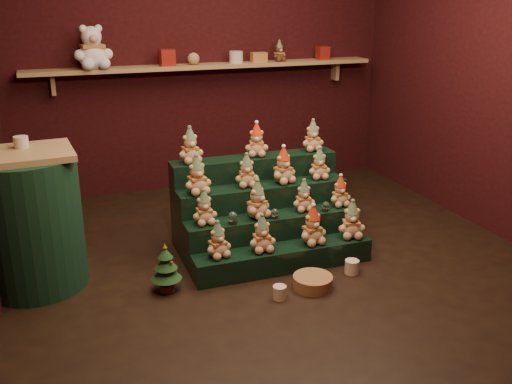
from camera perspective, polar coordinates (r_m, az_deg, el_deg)
name	(u,v)px	position (r m, az deg, el deg)	size (l,w,h in m)	color
ground	(273,257)	(4.59, 1.74, -6.50)	(4.00, 4.00, 0.00)	black
back_wall	(202,54)	(6.12, -5.40, 13.55)	(4.00, 0.10, 2.80)	black
front_wall	(465,149)	(2.44, 20.14, 4.04)	(4.00, 0.10, 2.80)	black
right_wall	(503,69)	(5.29, 23.46, 11.24)	(0.10, 4.00, 2.80)	black
back_shelf	(207,67)	(5.96, -4.92, 12.39)	(3.60, 0.26, 0.24)	#A48052
riser_tier_front	(283,258)	(4.37, 2.77, -6.63)	(1.40, 0.22, 0.18)	black
riser_tier_midfront	(273,236)	(4.51, 1.71, -4.46)	(1.40, 0.22, 0.36)	black
riser_tier_midback	(263,216)	(4.67, 0.73, -2.44)	(1.40, 0.22, 0.54)	black
riser_tier_back	(254,197)	(4.83, -0.18, -0.54)	(1.40, 0.22, 0.72)	black
teddy_0	(218,240)	(4.13, -3.84, -4.77)	(0.19, 0.17, 0.27)	tan
teddy_1	(262,233)	(4.21, 0.61, -4.15)	(0.20, 0.18, 0.28)	tan
teddy_2	(313,225)	(4.36, 5.68, -3.32)	(0.21, 0.19, 0.30)	tan
teddy_3	(352,219)	(4.51, 9.56, -2.71)	(0.21, 0.19, 0.30)	tan
teddy_4	(204,207)	(4.25, -5.20, -1.53)	(0.19, 0.17, 0.26)	tan
teddy_5	(257,199)	(4.35, 0.13, -0.74)	(0.21, 0.19, 0.30)	tan
teddy_6	(304,196)	(4.51, 4.80, -0.36)	(0.18, 0.16, 0.25)	tan
teddy_7	(340,191)	(4.65, 8.41, 0.08)	(0.18, 0.16, 0.25)	tan
teddy_8	(197,175)	(4.36, -5.92, 1.71)	(0.21, 0.19, 0.30)	tan
teddy_9	(247,170)	(4.51, -0.94, 2.17)	(0.19, 0.17, 0.26)	tan
teddy_10	(283,165)	(4.60, 2.76, 2.67)	(0.21, 0.19, 0.29)	tan
teddy_11	(319,163)	(4.74, 6.34, 2.85)	(0.18, 0.16, 0.26)	tan
teddy_12	(190,145)	(4.54, -6.60, 4.67)	(0.20, 0.18, 0.28)	tan
teddy_13	(257,140)	(4.71, 0.06, 5.23)	(0.19, 0.17, 0.27)	tan
teddy_14	(313,136)	(4.90, 5.69, 5.63)	(0.19, 0.17, 0.26)	tan
snow_globe_a	(233,218)	(4.27, -2.34, -2.60)	(0.07, 0.07, 0.09)	black
snow_globe_b	(275,213)	(4.37, 1.89, -2.15)	(0.06, 0.06, 0.08)	black
snow_globe_c	(326,206)	(4.54, 6.97, -1.44)	(0.06, 0.06, 0.08)	black
side_table	(31,221)	(4.28, -21.56, -2.71)	(0.69, 0.69, 1.00)	#A48052
table_ornament	(21,142)	(4.22, -22.44, 4.65)	(0.10, 0.10, 0.08)	beige
mini_christmas_tree	(166,268)	(4.07, -8.99, -7.53)	(0.21, 0.21, 0.37)	#402417
mug_left	(280,292)	(3.98, 2.37, -10.00)	(0.09, 0.09, 0.09)	beige
mug_right	(352,267)	(4.37, 9.56, -7.39)	(0.11, 0.11, 0.11)	beige
wicker_basket	(313,282)	(4.14, 5.70, -8.93)	(0.28, 0.28, 0.09)	olive
white_bear	(92,41)	(5.71, -16.11, 14.27)	(0.36, 0.33, 0.51)	white
brown_bear	(279,51)	(6.16, 2.35, 13.89)	(0.15, 0.14, 0.21)	#4E291A
gift_tin_red_a	(167,58)	(5.83, -8.86, 13.14)	(0.14, 0.14, 0.16)	maroon
gift_tin_cream	(236,57)	(6.02, -2.00, 13.33)	(0.14, 0.14, 0.12)	beige
gift_tin_red_b	(323,53)	(6.39, 6.68, 13.64)	(0.12, 0.12, 0.14)	maroon
shelf_plush_ball	(194,59)	(5.89, -6.27, 13.11)	(0.12, 0.12, 0.12)	tan
scarf_gift_box	(259,57)	(6.10, 0.29, 13.33)	(0.16, 0.10, 0.10)	#EE5721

